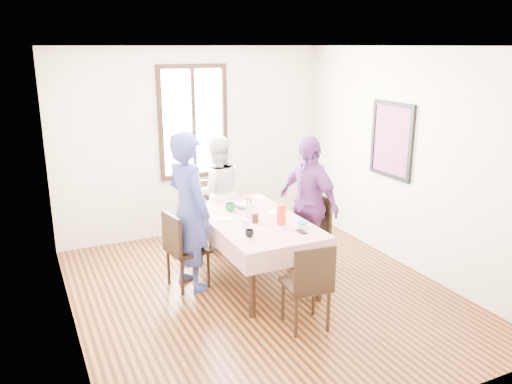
{
  "coord_description": "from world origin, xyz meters",
  "views": [
    {
      "loc": [
        -2.33,
        -4.75,
        2.71
      ],
      "look_at": [
        0.08,
        0.31,
        1.1
      ],
      "focal_mm": 35.98,
      "sensor_mm": 36.0,
      "label": 1
    }
  ],
  "objects_px": {
    "dining_table": "(254,250)",
    "chair_far": "(218,214)",
    "person_left": "(188,211)",
    "chair_right": "(308,232)",
    "person_right": "(307,203)",
    "chair_near": "(306,284)",
    "chair_left": "(188,249)",
    "person_far": "(218,193)"
  },
  "relations": [
    {
      "from": "chair_far",
      "to": "person_right",
      "type": "bearing_deg",
      "value": 126.04
    },
    {
      "from": "chair_far",
      "to": "person_left",
      "type": "xyz_separation_m",
      "value": [
        -0.75,
        -1.03,
        0.46
      ]
    },
    {
      "from": "person_far",
      "to": "person_right",
      "type": "xyz_separation_m",
      "value": [
        0.75,
        -1.11,
        0.06
      ]
    },
    {
      "from": "chair_right",
      "to": "person_right",
      "type": "distance_m",
      "value": 0.38
    },
    {
      "from": "person_left",
      "to": "person_right",
      "type": "bearing_deg",
      "value": -109.48
    },
    {
      "from": "chair_left",
      "to": "person_left",
      "type": "xyz_separation_m",
      "value": [
        0.02,
        0.0,
        0.46
      ]
    },
    {
      "from": "dining_table",
      "to": "person_right",
      "type": "height_order",
      "value": "person_right"
    },
    {
      "from": "person_right",
      "to": "dining_table",
      "type": "bearing_deg",
      "value": -98.14
    },
    {
      "from": "person_far",
      "to": "person_left",
      "type": "bearing_deg",
      "value": 59.79
    },
    {
      "from": "dining_table",
      "to": "person_left",
      "type": "distance_m",
      "value": 0.93
    },
    {
      "from": "person_far",
      "to": "person_right",
      "type": "height_order",
      "value": "person_right"
    },
    {
      "from": "person_right",
      "to": "chair_near",
      "type": "bearing_deg",
      "value": -43.37
    },
    {
      "from": "chair_near",
      "to": "person_far",
      "type": "height_order",
      "value": "person_far"
    },
    {
      "from": "dining_table",
      "to": "chair_right",
      "type": "xyz_separation_m",
      "value": [
        0.77,
        0.05,
        0.08
      ]
    },
    {
      "from": "chair_far",
      "to": "chair_near",
      "type": "distance_m",
      "value": 2.37
    },
    {
      "from": "chair_far",
      "to": "person_right",
      "type": "height_order",
      "value": "person_right"
    },
    {
      "from": "chair_right",
      "to": "person_left",
      "type": "height_order",
      "value": "person_left"
    },
    {
      "from": "chair_far",
      "to": "chair_near",
      "type": "relative_size",
      "value": 1.0
    },
    {
      "from": "dining_table",
      "to": "person_left",
      "type": "bearing_deg",
      "value": 167.8
    },
    {
      "from": "chair_left",
      "to": "person_right",
      "type": "distance_m",
      "value": 1.57
    },
    {
      "from": "chair_near",
      "to": "person_far",
      "type": "bearing_deg",
      "value": 96.75
    },
    {
      "from": "chair_near",
      "to": "dining_table",
      "type": "bearing_deg",
      "value": 96.75
    },
    {
      "from": "chair_near",
      "to": "person_right",
      "type": "relative_size",
      "value": 0.54
    },
    {
      "from": "person_left",
      "to": "person_right",
      "type": "xyz_separation_m",
      "value": [
        1.5,
        -0.11,
        -0.07
      ]
    },
    {
      "from": "chair_far",
      "to": "chair_near",
      "type": "height_order",
      "value": "same"
    },
    {
      "from": "chair_left",
      "to": "chair_right",
      "type": "bearing_deg",
      "value": 76.05
    },
    {
      "from": "chair_far",
      "to": "person_far",
      "type": "bearing_deg",
      "value": 92.58
    },
    {
      "from": "chair_right",
      "to": "person_right",
      "type": "xyz_separation_m",
      "value": [
        -0.02,
        0.0,
        0.38
      ]
    },
    {
      "from": "dining_table",
      "to": "person_right",
      "type": "relative_size",
      "value": 1.03
    },
    {
      "from": "chair_far",
      "to": "person_right",
      "type": "xyz_separation_m",
      "value": [
        0.75,
        -1.13,
        0.38
      ]
    },
    {
      "from": "person_left",
      "to": "person_far",
      "type": "bearing_deg",
      "value": -52.09
    },
    {
      "from": "chair_near",
      "to": "person_left",
      "type": "height_order",
      "value": "person_left"
    },
    {
      "from": "chair_near",
      "to": "person_right",
      "type": "bearing_deg",
      "value": 65.65
    },
    {
      "from": "chair_left",
      "to": "person_right",
      "type": "xyz_separation_m",
      "value": [
        1.52,
        -0.11,
        0.38
      ]
    },
    {
      "from": "dining_table",
      "to": "chair_left",
      "type": "distance_m",
      "value": 0.79
    },
    {
      "from": "person_right",
      "to": "person_far",
      "type": "bearing_deg",
      "value": -158.3
    },
    {
      "from": "dining_table",
      "to": "chair_far",
      "type": "bearing_deg",
      "value": 90.0
    },
    {
      "from": "dining_table",
      "to": "chair_far",
      "type": "xyz_separation_m",
      "value": [
        0.0,
        1.19,
        0.08
      ]
    },
    {
      "from": "chair_left",
      "to": "person_far",
      "type": "relative_size",
      "value": 0.59
    },
    {
      "from": "person_left",
      "to": "chair_right",
      "type": "bearing_deg",
      "value": -109.43
    },
    {
      "from": "chair_right",
      "to": "person_right",
      "type": "relative_size",
      "value": 0.54
    },
    {
      "from": "chair_left",
      "to": "chair_right",
      "type": "distance_m",
      "value": 1.54
    }
  ]
}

